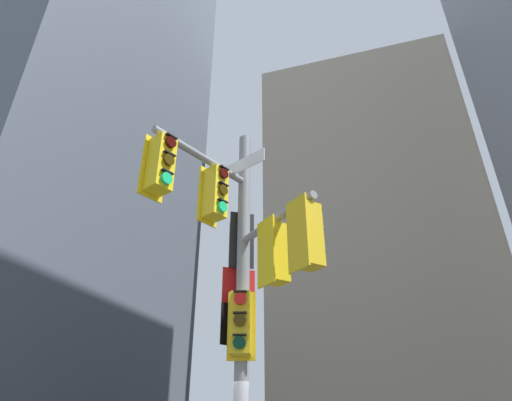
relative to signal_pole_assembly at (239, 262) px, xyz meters
name	(u,v)px	position (x,y,z in m)	size (l,w,h in m)	color
building_tower_left	(53,79)	(-18.59, 11.06, 19.94)	(17.27, 17.27, 48.61)	#4C5460
building_mid_block	(376,250)	(2.40, 26.09, 9.80)	(14.49, 14.49, 28.34)	tan
signal_pole_assembly	(239,262)	(0.00, 0.00, 0.00)	(2.78, 2.69, 7.38)	gray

